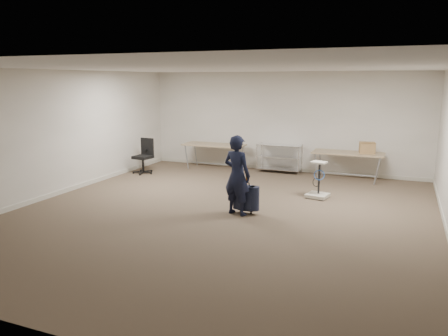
% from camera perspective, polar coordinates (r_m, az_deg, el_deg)
% --- Properties ---
extents(ground, '(9.00, 9.00, 0.00)m').
position_cam_1_polar(ground, '(8.63, -0.27, -5.95)').
color(ground, '#483A2C').
rests_on(ground, ground).
extents(room_shell, '(8.00, 9.00, 9.00)m').
position_cam_1_polar(room_shell, '(9.85, 2.84, -3.44)').
color(room_shell, beige).
rests_on(room_shell, ground).
extents(folding_table_left, '(1.80, 0.75, 0.73)m').
position_cam_1_polar(folding_table_left, '(12.75, -1.30, 2.90)').
color(folding_table_left, '#917B59').
rests_on(folding_table_left, ground).
extents(folding_table_right, '(1.80, 0.75, 0.73)m').
position_cam_1_polar(folding_table_right, '(11.77, 15.90, 1.73)').
color(folding_table_right, '#917B59').
rests_on(folding_table_right, ground).
extents(wire_shelf, '(1.22, 0.47, 0.80)m').
position_cam_1_polar(wire_shelf, '(12.40, 7.24, 1.45)').
color(wire_shelf, silver).
rests_on(wire_shelf, ground).
extents(person, '(0.64, 0.50, 1.56)m').
position_cam_1_polar(person, '(8.39, 1.71, -0.94)').
color(person, black).
rests_on(person, ground).
extents(suitcase, '(0.35, 0.21, 0.94)m').
position_cam_1_polar(suitcase, '(8.55, 2.90, -3.91)').
color(suitcase, black).
rests_on(suitcase, ground).
extents(office_chair, '(0.59, 0.59, 0.97)m').
position_cam_1_polar(office_chair, '(12.43, -10.41, 0.68)').
color(office_chair, black).
rests_on(office_chair, ground).
extents(equipment_cart, '(0.52, 0.52, 0.82)m').
position_cam_1_polar(equipment_cart, '(9.91, 12.17, -2.61)').
color(equipment_cart, silver).
rests_on(equipment_cart, ground).
extents(cardboard_box, '(0.43, 0.36, 0.28)m').
position_cam_1_polar(cardboard_box, '(11.74, 18.20, 2.53)').
color(cardboard_box, olive).
rests_on(cardboard_box, folding_table_right).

